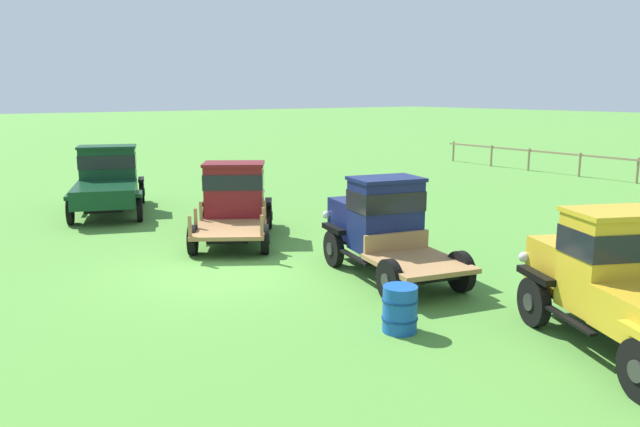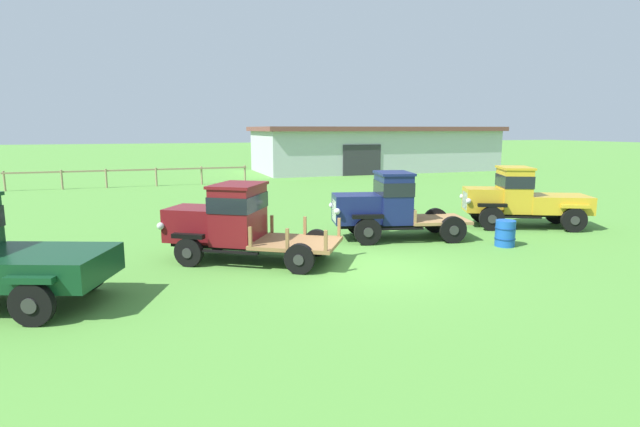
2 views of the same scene
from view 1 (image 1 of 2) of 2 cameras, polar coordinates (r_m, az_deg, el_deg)
name	(u,v)px [view 1 (image 1 of 2)]	position (r m, az deg, el deg)	size (l,w,h in m)	color
ground_plane	(227,273)	(14.65, -8.47, -5.37)	(240.00, 240.00, 0.00)	#518E38
paddock_fence	(556,157)	(34.01, 20.73, 4.83)	(14.42, 0.37, 1.19)	#997F60
vintage_truck_foreground_near	(108,180)	(22.86, -18.78, 2.94)	(5.78, 3.69, 2.28)	black
vintage_truck_second_in_line	(235,198)	(18.17, -7.76, 1.43)	(5.00, 4.01, 2.15)	black
vintage_truck_midrow_center	(381,223)	(14.42, 5.59, -0.89)	(4.74, 2.64, 2.24)	black
vintage_truck_far_side	(625,285)	(11.08, 26.12, -5.88)	(4.68, 3.28, 2.25)	black
oil_drum_beside_row	(400,309)	(11.03, 7.31, -8.65)	(0.63, 0.63, 0.82)	#1951B2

